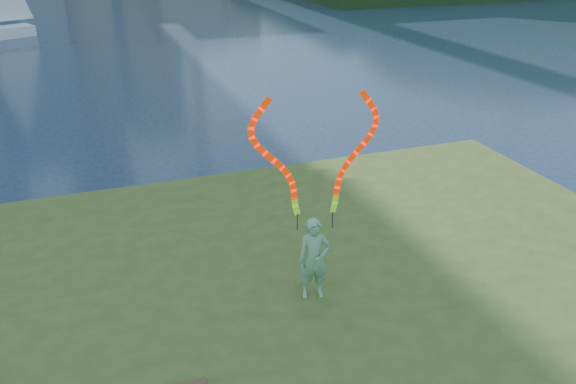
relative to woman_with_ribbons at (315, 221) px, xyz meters
name	(u,v)px	position (x,y,z in m)	size (l,w,h in m)	color
ground	(221,338)	(-1.60, 0.35, -2.24)	(320.00, 320.00, 0.00)	#19253E
woman_with_ribbons	(315,221)	(0.00, 0.00, 0.00)	(1.96, 0.53, 3.88)	#186B23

